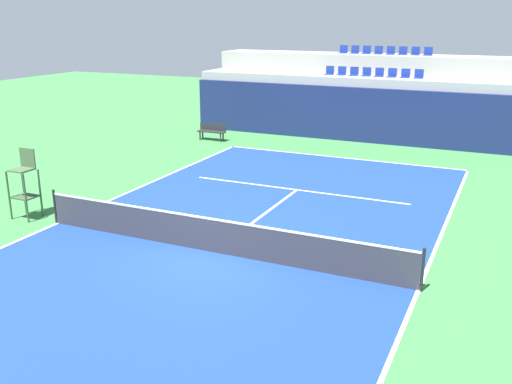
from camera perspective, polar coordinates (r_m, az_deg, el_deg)
ground_plane at (r=15.70m, az=-4.28°, el=-5.98°), size 80.00×80.00×0.00m
court_surface at (r=15.70m, az=-4.28°, el=-5.96°), size 11.00×24.00×0.01m
baseline_far at (r=26.28m, az=8.38°, el=3.40°), size 11.00×0.10×0.00m
sideline_left at (r=18.79m, az=-19.02°, el=-2.92°), size 0.10×24.00×0.00m
sideline_right at (r=14.11m, az=15.79°, el=-9.35°), size 0.10×24.00×0.00m
service_line_far at (r=21.18m, az=4.08°, el=0.22°), size 8.26×0.10×0.00m
centre_service_line at (r=18.37m, az=0.53°, el=-2.41°), size 0.10×6.40×0.00m
back_wall at (r=29.58m, az=10.59°, el=7.48°), size 18.69×0.30×2.72m
stands_tier_lower at (r=30.84m, az=11.25°, el=8.24°), size 18.69×2.40×3.16m
stands_tier_upper at (r=33.09m, az=12.31°, el=9.60°), size 18.69×2.40×4.12m
seating_row_lower at (r=30.73m, az=11.48°, el=11.40°), size 5.07×0.44×0.44m
seating_row_upper at (r=32.99m, az=12.59°, el=13.39°), size 5.07×0.44×0.44m
tennis_net at (r=15.51m, az=-4.32°, el=-4.25°), size 11.08×0.08×1.07m
umpire_chair at (r=19.35m, az=-21.94°, el=0.98°), size 0.76×0.66×2.20m
player_bench at (r=29.75m, az=-4.38°, el=6.10°), size 1.50×0.40×0.85m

